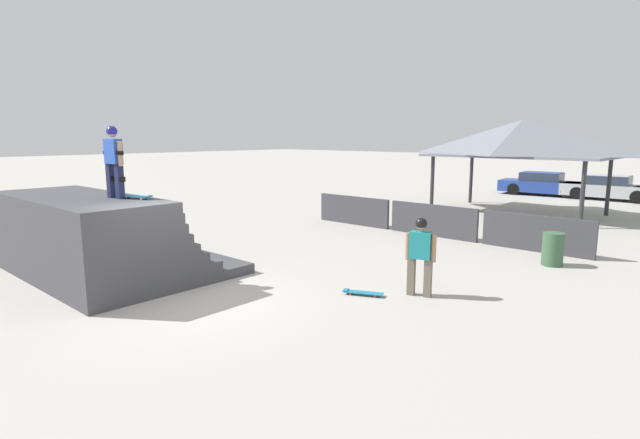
{
  "coord_description": "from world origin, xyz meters",
  "views": [
    {
      "loc": [
        8.54,
        -5.31,
        3.29
      ],
      "look_at": [
        -0.34,
        4.51,
        1.06
      ],
      "focal_mm": 28.0,
      "sensor_mm": 36.0,
      "label": 1
    }
  ],
  "objects": [
    {
      "name": "ground_plane",
      "position": [
        0.0,
        0.0,
        0.0
      ],
      "size": [
        160.0,
        160.0,
        0.0
      ],
      "primitive_type": "plane",
      "color": "#ADA8A0"
    },
    {
      "name": "quarter_pipe_ramp",
      "position": [
        -3.14,
        -0.31,
        0.85
      ],
      "size": [
        5.3,
        4.0,
        1.92
      ],
      "color": "#424247",
      "rests_on": "ground"
    },
    {
      "name": "skater_on_deck",
      "position": [
        -2.16,
        -0.21,
        2.83
      ],
      "size": [
        0.68,
        0.25,
        1.58
      ],
      "rotation": [
        0.0,
        0.0,
        0.11
      ],
      "color": "#1E2347",
      "rests_on": "quarter_pipe_ramp"
    },
    {
      "name": "skateboard_on_deck",
      "position": [
        -1.7,
        0.02,
        1.98
      ],
      "size": [
        0.86,
        0.44,
        0.09
      ],
      "rotation": [
        0.0,
        0.0,
        0.3
      ],
      "color": "silver",
      "rests_on": "quarter_pipe_ramp"
    },
    {
      "name": "bystander_walking",
      "position": [
        3.38,
        3.47,
        0.97
      ],
      "size": [
        0.64,
        0.34,
        1.64
      ],
      "rotation": [
        0.0,
        0.0,
        3.46
      ],
      "color": "#6B6051",
      "rests_on": "ground"
    },
    {
      "name": "skateboard_on_ground",
      "position": [
        2.48,
        2.69,
        0.06
      ],
      "size": [
        0.85,
        0.53,
        0.09
      ],
      "rotation": [
        0.0,
        0.0,
        3.57
      ],
      "color": "red",
      "rests_on": "ground"
    },
    {
      "name": "barrier_fence",
      "position": [
        0.42,
        9.22,
        0.53
      ],
      "size": [
        9.79,
        0.12,
        1.05
      ],
      "color": "#3D3D42",
      "rests_on": "ground"
    },
    {
      "name": "pavilion_shelter",
      "position": [
        0.6,
        16.04,
        3.16
      ],
      "size": [
        7.11,
        4.47,
        3.94
      ],
      "color": "#2D2D33",
      "rests_on": "ground"
    },
    {
      "name": "trash_bin",
      "position": [
        4.62,
        7.91,
        0.42
      ],
      "size": [
        0.52,
        0.52,
        0.85
      ],
      "primitive_type": "cylinder",
      "color": "#385B3D",
      "rests_on": "ground"
    },
    {
      "name": "parked_car_blue",
      "position": [
        -0.85,
        23.61,
        0.6
      ],
      "size": [
        4.67,
        2.17,
        1.27
      ],
      "rotation": [
        0.0,
        0.0,
        0.1
      ],
      "color": "navy",
      "rests_on": "ground"
    },
    {
      "name": "parked_car_silver",
      "position": [
        2.4,
        23.75,
        0.6
      ],
      "size": [
        4.51,
        1.87,
        1.27
      ],
      "rotation": [
        0.0,
        0.0,
        0.04
      ],
      "color": "#A8AAAF",
      "rests_on": "ground"
    }
  ]
}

